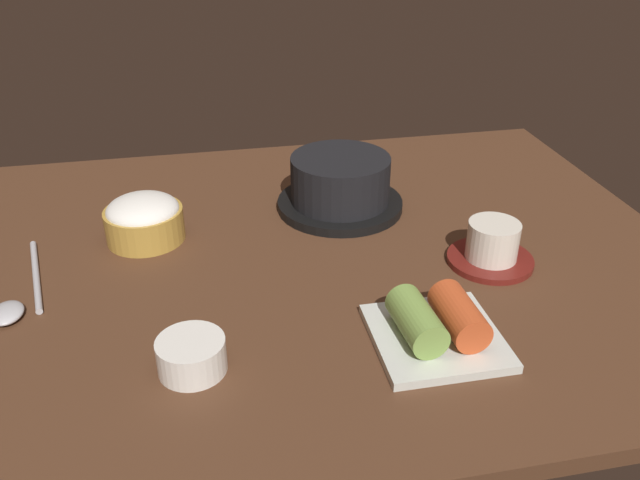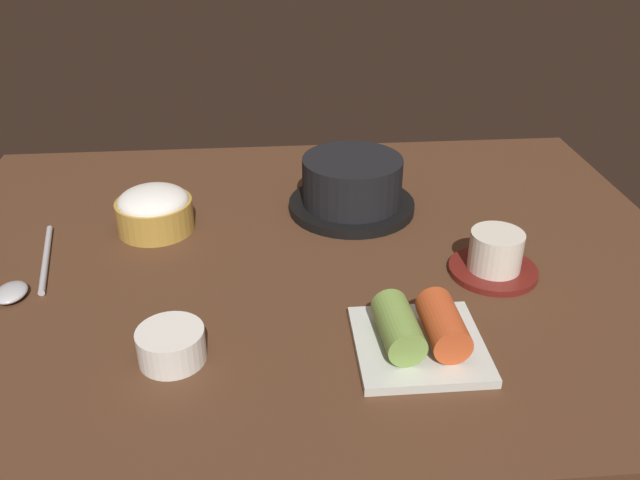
# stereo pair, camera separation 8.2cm
# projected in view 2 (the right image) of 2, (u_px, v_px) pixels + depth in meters

# --- Properties ---
(dining_table) EXTENTS (1.00, 0.76, 0.02)m
(dining_table) POSITION_uv_depth(u_px,v_px,m) (303.00, 260.00, 0.86)
(dining_table) COLOR #4C2D1C
(dining_table) RESTS_ON ground
(stone_pot) EXTENTS (0.18, 0.18, 0.08)m
(stone_pot) POSITION_uv_depth(u_px,v_px,m) (352.00, 185.00, 0.94)
(stone_pot) COLOR black
(stone_pot) RESTS_ON dining_table
(rice_bowl) EXTENTS (0.10, 0.10, 0.06)m
(rice_bowl) POSITION_uv_depth(u_px,v_px,m) (154.00, 209.00, 0.90)
(rice_bowl) COLOR #B78C38
(rice_bowl) RESTS_ON dining_table
(tea_cup_with_saucer) EXTENTS (0.11, 0.11, 0.06)m
(tea_cup_with_saucer) POSITION_uv_depth(u_px,v_px,m) (495.00, 256.00, 0.80)
(tea_cup_with_saucer) COLOR maroon
(tea_cup_with_saucer) RESTS_ON dining_table
(kimchi_plate) EXTENTS (0.13, 0.13, 0.05)m
(kimchi_plate) POSITION_uv_depth(u_px,v_px,m) (420.00, 334.00, 0.67)
(kimchi_plate) COLOR silver
(kimchi_plate) RESTS_ON dining_table
(side_bowl_near) EXTENTS (0.07, 0.07, 0.04)m
(side_bowl_near) POSITION_uv_depth(u_px,v_px,m) (171.00, 344.00, 0.66)
(side_bowl_near) COLOR white
(side_bowl_near) RESTS_ON dining_table
(spoon) EXTENTS (0.06, 0.19, 0.01)m
(spoon) POSITION_uv_depth(u_px,v_px,m) (23.00, 280.00, 0.79)
(spoon) COLOR #B7B7BC
(spoon) RESTS_ON dining_table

